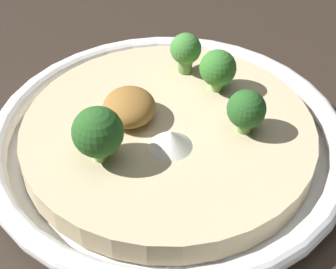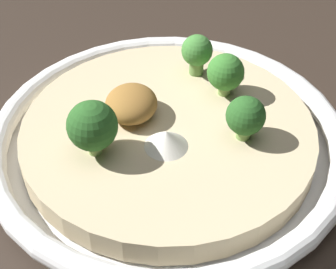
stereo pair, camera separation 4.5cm
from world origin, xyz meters
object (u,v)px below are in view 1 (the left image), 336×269
Objects in this scene: broccoli_back at (98,133)px; broccoli_front at (246,110)px; broccoli_front_right at (218,69)px; risotto_bowl at (168,137)px; broccoli_right at (186,50)px.

broccoli_front is at bearing -78.17° from broccoli_back.
broccoli_front_right is at bearing 13.66° from broccoli_front.
broccoli_back is 0.14m from broccoli_front_right.
broccoli_back is at bearing 128.73° from broccoli_front_right.
risotto_bowl is 0.09m from broccoli_right.
broccoli_front is (-0.01, -0.06, 0.04)m from risotto_bowl.
risotto_bowl is at bearing -56.70° from broccoli_back.
broccoli_right is at bearing -34.45° from broccoli_back.
risotto_bowl is at bearing 163.74° from broccoli_right.
broccoli_right is (0.08, -0.02, 0.04)m from risotto_bowl.
broccoli_right is (0.03, 0.03, 0.00)m from broccoli_front_right.
broccoli_front_right is (0.09, -0.11, -0.00)m from broccoli_back.
broccoli_front is at bearing -166.34° from broccoli_front_right.
broccoli_back is at bearing 123.30° from risotto_bowl.
broccoli_back is 0.14m from broccoli_right.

